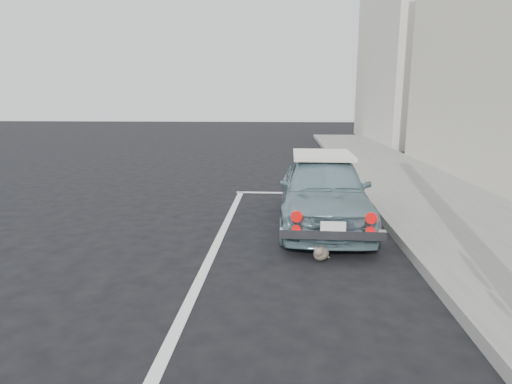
# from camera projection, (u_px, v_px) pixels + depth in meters

# --- Properties ---
(ground) EXTENTS (80.00, 80.00, 0.00)m
(ground) POSITION_uv_depth(u_px,v_px,m) (271.00, 356.00, 3.60)
(ground) COLOR black
(ground) RESTS_ON ground
(building_far) EXTENTS (3.50, 10.00, 8.00)m
(building_far) POSITION_uv_depth(u_px,v_px,m) (407.00, 63.00, 21.87)
(building_far) COLOR beige
(building_far) RESTS_ON ground
(pline_front) EXTENTS (3.00, 0.12, 0.01)m
(pline_front) POSITION_uv_depth(u_px,v_px,m) (301.00, 193.00, 9.91)
(pline_front) COLOR silver
(pline_front) RESTS_ON ground
(pline_side) EXTENTS (0.12, 7.00, 0.01)m
(pline_side) POSITION_uv_depth(u_px,v_px,m) (219.00, 240.00, 6.58)
(pline_side) COLOR silver
(pline_side) RESTS_ON ground
(retro_coupe) EXTENTS (1.51, 3.65, 1.23)m
(retro_coupe) POSITION_uv_depth(u_px,v_px,m) (323.00, 189.00, 7.31)
(retro_coupe) COLOR slate
(retro_coupe) RESTS_ON ground
(cat) EXTENTS (0.30, 0.43, 0.24)m
(cat) POSITION_uv_depth(u_px,v_px,m) (321.00, 253.00, 5.73)
(cat) COLOR brown
(cat) RESTS_ON ground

